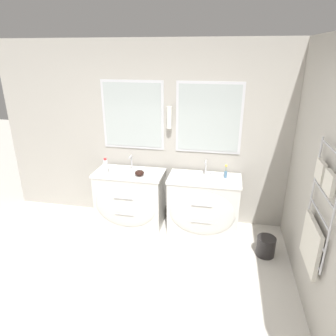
% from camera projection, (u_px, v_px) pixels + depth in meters
% --- Properties ---
extents(ground_plane, '(16.00, 16.00, 0.00)m').
position_uv_depth(ground_plane, '(120.00, 335.00, 2.75)').
color(ground_plane, silver).
extents(wall_back, '(5.05, 0.15, 2.60)m').
position_uv_depth(wall_back, '(167.00, 134.00, 4.30)').
color(wall_back, '#B2ADA3').
rests_on(wall_back, ground_plane).
extents(wall_right, '(0.13, 4.29, 2.60)m').
position_uv_depth(wall_right, '(321.00, 178.00, 2.86)').
color(wall_right, '#B2ADA3').
rests_on(wall_right, ground_plane).
extents(vanity_left, '(0.99, 0.57, 0.82)m').
position_uv_depth(vanity_left, '(130.00, 198.00, 4.39)').
color(vanity_left, silver).
rests_on(vanity_left, ground_plane).
extents(vanity_right, '(0.99, 0.57, 0.82)m').
position_uv_depth(vanity_right, '(203.00, 205.00, 4.20)').
color(vanity_right, silver).
rests_on(vanity_right, ground_plane).
extents(faucet_left, '(0.17, 0.13, 0.21)m').
position_uv_depth(faucet_left, '(131.00, 162.00, 4.35)').
color(faucet_left, silver).
rests_on(faucet_left, vanity_left).
extents(faucet_right, '(0.17, 0.13, 0.21)m').
position_uv_depth(faucet_right, '(206.00, 168.00, 4.16)').
color(faucet_right, silver).
rests_on(faucet_right, vanity_right).
extents(toiletry_bottle, '(0.07, 0.07, 0.22)m').
position_uv_depth(toiletry_bottle, '(106.00, 166.00, 4.22)').
color(toiletry_bottle, silver).
rests_on(toiletry_bottle, vanity_left).
extents(amenity_bowl, '(0.13, 0.13, 0.08)m').
position_uv_depth(amenity_bowl, '(139.00, 173.00, 4.14)').
color(amenity_bowl, black).
rests_on(amenity_bowl, vanity_left).
extents(flower_vase, '(0.04, 0.04, 0.19)m').
position_uv_depth(flower_vase, '(226.00, 172.00, 4.06)').
color(flower_vase, teal).
rests_on(flower_vase, vanity_right).
extents(waste_bin, '(0.24, 0.24, 0.25)m').
position_uv_depth(waste_bin, '(266.00, 246.00, 3.78)').
color(waste_bin, '#282626').
rests_on(waste_bin, ground_plane).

